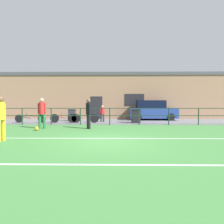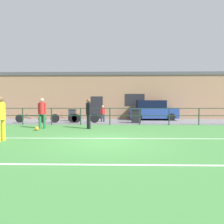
{
  "view_description": "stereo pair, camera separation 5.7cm",
  "coord_description": "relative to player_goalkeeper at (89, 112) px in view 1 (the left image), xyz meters",
  "views": [
    {
      "loc": [
        0.39,
        -7.61,
        1.48
      ],
      "look_at": [
        0.2,
        3.45,
        0.99
      ],
      "focal_mm": 32.22,
      "sensor_mm": 36.0,
      "label": 1
    },
    {
      "loc": [
        0.44,
        -7.61,
        1.48
      ],
      "look_at": [
        0.2,
        3.45,
        0.99
      ],
      "focal_mm": 32.22,
      "sensor_mm": 36.0,
      "label": 2
    }
  ],
  "objects": [
    {
      "name": "perimeter_fence",
      "position": [
        1.16,
        2.07,
        -0.24
      ],
      "size": [
        36.07,
        0.07,
        1.15
      ],
      "color": "#193823",
      "rests_on": "ground"
    },
    {
      "name": "parked_car_red",
      "position": [
        4.77,
        6.03,
        -0.17
      ],
      "size": [
        4.03,
        1.81,
        1.7
      ],
      "color": "#28428E",
      "rests_on": "pavement_strip"
    },
    {
      "name": "bicycle_parked_1",
      "position": [
        -2.18,
        3.27,
        -0.62
      ],
      "size": [
        2.25,
        0.04,
        0.75
      ],
      "color": "black",
      "rests_on": "pavement_strip"
    },
    {
      "name": "field_line_hash",
      "position": [
        1.16,
        -6.78,
        -0.98
      ],
      "size": [
        36.0,
        0.11,
        0.0
      ],
      "primitive_type": "cube",
      "color": "white",
      "rests_on": "ground"
    },
    {
      "name": "player_goalkeeper",
      "position": [
        0.0,
        0.0,
        0.0
      ],
      "size": [
        0.3,
        0.44,
        1.74
      ],
      "rotation": [
        0.0,
        0.0,
        5.13
      ],
      "color": "black",
      "rests_on": "ground"
    },
    {
      "name": "pavement_strip",
      "position": [
        1.16,
        4.57,
        -0.98
      ],
      "size": [
        48.0,
        5.0,
        0.02
      ],
      "primitive_type": "cube",
      "color": "slate",
      "rests_on": "ground"
    },
    {
      "name": "spectator_child",
      "position": [
        0.53,
        4.08,
        -0.24
      ],
      "size": [
        0.35,
        0.22,
        1.28
      ],
      "rotation": [
        0.0,
        0.0,
        3.33
      ],
      "color": "#232D4C",
      "rests_on": "pavement_strip"
    },
    {
      "name": "ground",
      "position": [
        1.16,
        -3.93,
        -1.01
      ],
      "size": [
        60.0,
        44.0,
        0.04
      ],
      "primitive_type": "cube",
      "color": "#478C42"
    },
    {
      "name": "bicycle_parked_0",
      "position": [
        -0.84,
        3.27,
        -0.62
      ],
      "size": [
        2.32,
        0.04,
        0.76
      ],
      "color": "black",
      "rests_on": "pavement_strip"
    },
    {
      "name": "field_line_touchline",
      "position": [
        1.16,
        -3.18,
        -0.98
      ],
      "size": [
        36.0,
        0.11,
        0.0
      ],
      "primitive_type": "cube",
      "color": "white",
      "rests_on": "ground"
    },
    {
      "name": "bicycle_parked_2",
      "position": [
        -4.79,
        3.27,
        -0.64
      ],
      "size": [
        2.33,
        0.04,
        0.71
      ],
      "color": "black",
      "rests_on": "pavement_strip"
    },
    {
      "name": "player_winger",
      "position": [
        -2.89,
        -3.86,
        0.01
      ],
      "size": [
        0.31,
        0.47,
        1.76
      ],
      "rotation": [
        0.0,
        0.0,
        1.37
      ],
      "color": "gold",
      "rests_on": "ground"
    },
    {
      "name": "clubhouse_facade",
      "position": [
        1.16,
        8.27,
        1.2
      ],
      "size": [
        28.0,
        2.56,
        4.36
      ],
      "color": "#A37A5B",
      "rests_on": "ground"
    },
    {
      "name": "trash_bin_1",
      "position": [
        3.06,
        3.31,
        -0.46
      ],
      "size": [
        0.67,
        0.57,
        1.01
      ],
      "color": "black",
      "rests_on": "pavement_strip"
    },
    {
      "name": "player_striker",
      "position": [
        -2.72,
        0.04,
        0.02
      ],
      "size": [
        0.49,
        0.31,
        1.78
      ],
      "rotation": [
        0.0,
        0.0,
        3.16
      ],
      "color": "#237038",
      "rests_on": "ground"
    },
    {
      "name": "soccer_ball_match",
      "position": [
        -2.7,
        -0.83,
        -0.88
      ],
      "size": [
        0.21,
        0.21,
        0.21
      ],
      "primitive_type": "sphere",
      "color": "orange",
      "rests_on": "ground"
    },
    {
      "name": "trash_bin_0",
      "position": [
        -2.02,
        4.91,
        -0.48
      ],
      "size": [
        0.59,
        0.5,
        0.96
      ],
      "color": "#33383D",
      "rests_on": "pavement_strip"
    }
  ]
}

